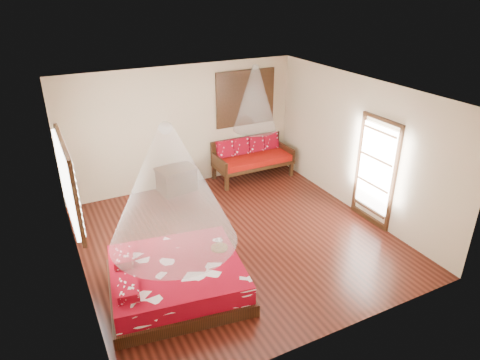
# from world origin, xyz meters

# --- Properties ---
(room) EXTENTS (5.54, 5.54, 2.84)m
(room) POSITION_xyz_m (0.00, 0.00, 1.40)
(room) COLOR black
(room) RESTS_ON ground
(bed) EXTENTS (2.31, 2.15, 0.64)m
(bed) POSITION_xyz_m (-1.52, -0.94, 0.25)
(bed) COLOR black
(bed) RESTS_ON floor
(daybed) EXTENTS (1.90, 0.84, 0.97)m
(daybed) POSITION_xyz_m (1.60, 2.39, 0.52)
(daybed) COLOR black
(daybed) RESTS_ON floor
(storage_chest) EXTENTS (0.92, 0.73, 0.57)m
(storage_chest) POSITION_xyz_m (-0.33, 2.45, 0.29)
(storage_chest) COLOR black
(storage_chest) RESTS_ON floor
(shutter_panel) EXTENTS (1.52, 0.06, 1.32)m
(shutter_panel) POSITION_xyz_m (1.60, 2.72, 1.90)
(shutter_panel) COLOR black
(shutter_panel) RESTS_ON wall_back
(window_left) EXTENTS (0.10, 1.74, 1.34)m
(window_left) POSITION_xyz_m (-2.71, 0.20, 1.70)
(window_left) COLOR black
(window_left) RESTS_ON wall_left
(glazed_door) EXTENTS (0.08, 1.02, 2.16)m
(glazed_door) POSITION_xyz_m (2.72, -0.60, 1.07)
(glazed_door) COLOR black
(glazed_door) RESTS_ON floor
(wine_tray) EXTENTS (0.28, 0.28, 0.22)m
(wine_tray) POSITION_xyz_m (-0.73, -0.83, 0.56)
(wine_tray) COLOR brown
(wine_tray) RESTS_ON bed
(mosquito_net_main) EXTENTS (1.88, 1.88, 1.80)m
(mosquito_net_main) POSITION_xyz_m (-1.50, -0.94, 1.85)
(mosquito_net_main) COLOR white
(mosquito_net_main) RESTS_ON ceiling
(mosquito_net_daybed) EXTENTS (1.02, 1.02, 1.50)m
(mosquito_net_daybed) POSITION_xyz_m (1.60, 2.25, 2.00)
(mosquito_net_daybed) COLOR white
(mosquito_net_daybed) RESTS_ON ceiling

